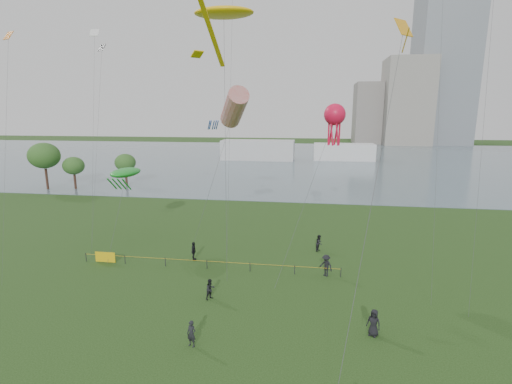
# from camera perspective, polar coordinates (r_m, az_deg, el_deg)

# --- Properties ---
(ground_plane) EXTENTS (400.00, 400.00, 0.00)m
(ground_plane) POSITION_cam_1_polar(r_m,az_deg,el_deg) (22.92, -4.08, -25.53)
(ground_plane) COLOR #193410
(lake) EXTENTS (400.00, 120.00, 0.08)m
(lake) POSITION_cam_1_polar(r_m,az_deg,el_deg) (118.61, 6.44, 5.15)
(lake) COLOR slate
(lake) RESTS_ON ground_plane
(tower) EXTENTS (24.00, 24.00, 120.00)m
(tower) POSITION_cam_1_polar(r_m,az_deg,el_deg) (199.90, 27.59, 24.03)
(tower) COLOR slate
(tower) RESTS_ON ground_plane
(building_mid) EXTENTS (20.00, 20.00, 38.00)m
(building_mid) POSITION_cam_1_polar(r_m,az_deg,el_deg) (184.60, 22.14, 12.69)
(building_mid) COLOR gray
(building_mid) RESTS_ON ground_plane
(building_low) EXTENTS (16.00, 18.00, 28.00)m
(building_low) POSITION_cam_1_polar(r_m,az_deg,el_deg) (187.80, 17.35, 11.46)
(building_low) COLOR slate
(building_low) RESTS_ON ground_plane
(pavilion_left) EXTENTS (22.00, 8.00, 6.00)m
(pavilion_left) POSITION_cam_1_polar(r_m,az_deg,el_deg) (114.39, 0.32, 6.48)
(pavilion_left) COLOR silver
(pavilion_left) RESTS_ON ground_plane
(pavilion_right) EXTENTS (18.00, 7.00, 5.00)m
(pavilion_right) POSITION_cam_1_polar(r_m,az_deg,el_deg) (116.70, 13.35, 6.02)
(pavilion_right) COLOR silver
(pavilion_right) RESTS_ON ground_plane
(trees) EXTENTS (17.54, 10.69, 8.71)m
(trees) POSITION_cam_1_polar(r_m,az_deg,el_deg) (78.00, -26.90, 4.51)
(trees) COLOR #362118
(trees) RESTS_ON ground_plane
(fence) EXTENTS (24.07, 0.07, 1.05)m
(fence) POSITION_cam_1_polar(r_m,az_deg,el_deg) (36.84, -16.89, -9.88)
(fence) COLOR black
(fence) RESTS_ON ground_plane
(spectator_a) EXTENTS (0.96, 0.99, 1.61)m
(spectator_a) POSITION_cam_1_polar(r_m,az_deg,el_deg) (29.44, -7.02, -14.62)
(spectator_a) COLOR black
(spectator_a) RESTS_ON ground_plane
(spectator_b) EXTENTS (1.44, 1.35, 1.95)m
(spectator_b) POSITION_cam_1_polar(r_m,az_deg,el_deg) (33.48, 10.72, -11.04)
(spectator_b) COLOR black
(spectator_b) RESTS_ON ground_plane
(spectator_c) EXTENTS (0.60, 1.12, 1.82)m
(spectator_c) POSITION_cam_1_polar(r_m,az_deg,el_deg) (36.75, -9.57, -8.97)
(spectator_c) COLOR black
(spectator_c) RESTS_ON ground_plane
(spectator_d) EXTENTS (1.04, 0.94, 1.79)m
(spectator_d) POSITION_cam_1_polar(r_m,az_deg,el_deg) (26.11, 17.66, -18.62)
(spectator_d) COLOR black
(spectator_d) RESTS_ON ground_plane
(spectator_f) EXTENTS (0.70, 0.56, 1.66)m
(spectator_f) POSITION_cam_1_polar(r_m,az_deg,el_deg) (24.43, -9.90, -20.69)
(spectator_f) COLOR black
(spectator_f) RESTS_ON ground_plane
(spectator_g) EXTENTS (0.92, 1.02, 1.73)m
(spectator_g) POSITION_cam_1_polar(r_m,az_deg,el_deg) (39.11, 9.70, -7.74)
(spectator_g) COLOR black
(spectator_g) RESTS_ON ground_plane
(kite_stingray) EXTENTS (5.17, 10.09, 22.72)m
(kite_stingray) POSITION_cam_1_polar(r_m,az_deg,el_deg) (34.89, -5.02, 25.69)
(kite_stingray) COLOR #3F3F42
(kite_windsock) EXTENTS (6.32, 5.26, 16.48)m
(kite_windsock) POSITION_cam_1_polar(r_m,az_deg,el_deg) (36.17, -3.38, 12.82)
(kite_windsock) COLOR #3F3F42
(kite_creature) EXTENTS (2.70, 9.73, 8.08)m
(kite_creature) POSITION_cam_1_polar(r_m,az_deg,el_deg) (43.19, -19.43, 2.83)
(kite_creature) COLOR #3F3F42
(kite_octopus) EXTENTS (5.74, 9.53, 14.89)m
(kite_octopus) POSITION_cam_1_polar(r_m,az_deg,el_deg) (36.36, 12.02, 11.44)
(kite_octopus) COLOR #3F3F42
(kite_delta) EXTENTS (5.97, 16.91, 20.32)m
(kite_delta) POSITION_cam_1_polar(r_m,az_deg,el_deg) (28.14, 21.38, 20.27)
(kite_delta) COLOR #3F3F42
(small_kites) EXTENTS (39.98, 10.71, 8.44)m
(small_kites) POSITION_cam_1_polar(r_m,az_deg,el_deg) (37.87, -7.21, 26.84)
(small_kites) COLOR white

